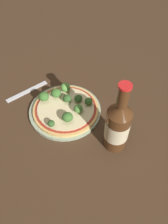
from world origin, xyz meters
The scene contains 14 objects.
ground_plane centered at (0.00, 0.00, 0.00)m, with size 3.00×3.00×0.00m, color #3D2819.
plate centered at (0.00, 0.00, 0.01)m, with size 0.24×0.24×0.01m.
pizza centered at (0.01, 0.00, 0.02)m, with size 0.22×0.22×0.01m.
broccoli_floret_0 centered at (0.05, 0.07, 0.04)m, with size 0.03×0.03×0.03m.
broccoli_floret_1 centered at (0.05, -0.03, 0.05)m, with size 0.03×0.03×0.03m.
broccoli_floret_2 centered at (-0.01, 0.02, 0.04)m, with size 0.03×0.03×0.03m.
broccoli_floret_3 centered at (0.05, 0.02, 0.04)m, with size 0.03×0.03×0.03m.
broccoli_floret_4 centered at (-0.07, -0.03, 0.05)m, with size 0.04×0.04×0.03m.
broccoli_floret_5 centered at (-0.06, 0.01, 0.04)m, with size 0.03×0.03×0.03m.
broccoli_floret_6 centered at (0.01, 0.05, 0.04)m, with size 0.03×0.03×0.02m.
broccoli_floret_7 centered at (-0.05, 0.05, 0.05)m, with size 0.03×0.03×0.04m.
broccoli_floret_8 centered at (0.04, -0.08, 0.04)m, with size 0.02×0.02×0.02m.
beer_bottle centered at (0.20, 0.03, 0.09)m, with size 0.07×0.07×0.24m.
fork centered at (-0.17, -0.04, 0.00)m, with size 0.03×0.17×0.00m.
Camera 1 is at (0.40, -0.28, 0.58)m, focal length 35.00 mm.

